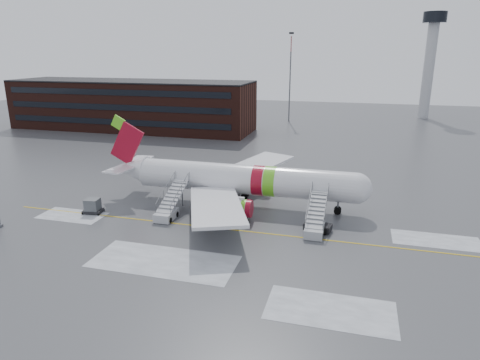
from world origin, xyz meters
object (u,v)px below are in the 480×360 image
(uld_container, at_px, (93,206))
(pushback_tug, at_px, (316,224))
(airstair_fwd, at_px, (315,224))
(airstair_aft, at_px, (169,209))
(airliner, at_px, (237,179))

(uld_container, bearing_deg, pushback_tug, 3.91)
(airstair_fwd, relative_size, airstair_aft, 1.00)
(airstair_fwd, xyz_separation_m, pushback_tug, (0.07, 0.62, -0.32))
(airliner, height_order, uld_container, airliner)
(airstair_fwd, height_order, uld_container, airstair_fwd)
(airstair_fwd, distance_m, uld_container, 27.31)
(airstair_aft, xyz_separation_m, pushback_tug, (17.66, 0.62, -0.32))
(airstair_fwd, bearing_deg, airstair_aft, 180.00)
(airstair_aft, relative_size, pushback_tug, 2.41)
(pushback_tug, distance_m, uld_container, 27.42)
(airstair_aft, bearing_deg, airliner, 44.04)
(airstair_fwd, xyz_separation_m, airstair_aft, (-17.59, 0.00, 0.00))
(airliner, xyz_separation_m, airstair_fwd, (10.83, -6.54, -2.35))
(airstair_fwd, bearing_deg, airliner, 148.89)
(pushback_tug, bearing_deg, airliner, 151.52)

